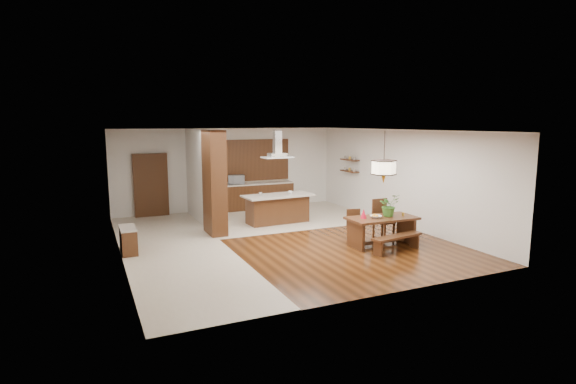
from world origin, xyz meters
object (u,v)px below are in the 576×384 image
dining_table (382,225)px  fruit_bowl (376,217)px  foliage_plant (389,205)px  dining_bench (397,244)px  pendant_lantern (384,158)px  microwave (236,180)px  range_hood (277,144)px  island_cup (290,192)px  kitchen_island (278,208)px  hallway_console (128,240)px  dining_chair_right (384,219)px  dining_chair_left (356,226)px

dining_table → fruit_bowl: size_ratio=6.30×
foliage_plant → fruit_bowl: (-0.43, -0.05, -0.25)m
dining_bench → pendant_lantern: bearing=88.9°
dining_bench → microwave: (-1.93, 6.57, 0.90)m
range_hood → microwave: (-0.54, 2.47, -1.36)m
range_hood → island_cup: (0.39, -0.09, -1.52)m
foliage_plant → fruit_bowl: foliage_plant is taller
kitchen_island → microwave: (-0.54, 2.47, 0.65)m
hallway_console → range_hood: size_ratio=0.98×
dining_bench → fruit_bowl: fruit_bowl is taller
dining_chair_right → fruit_bowl: 0.90m
dining_table → dining_bench: 0.72m
pendant_lantern → fruit_bowl: bearing=-172.1°
fruit_bowl → microwave: microwave is taller
range_hood → island_cup: bearing=-12.7°
foliage_plant → island_cup: size_ratio=4.29×
dining_chair_left → pendant_lantern: size_ratio=0.65×
fruit_bowl → island_cup: (-0.79, 3.41, 0.18)m
fruit_bowl → kitchen_island: bearing=108.7°
dining_table → dining_chair_right: dining_chair_right is taller
dining_chair_left → dining_chair_right: bearing=8.6°
dining_chair_left → fruit_bowl: dining_chair_left is taller
dining_table → dining_chair_left: 0.71m
kitchen_island → dining_table: bearing=-71.2°
dining_table → dining_bench: (-0.01, -0.64, -0.34)m
dining_bench → island_cup: (-1.00, 4.02, 0.74)m
range_hood → dining_chair_left: bearing=-71.6°
dining_chair_right → range_hood: size_ratio=1.18×
dining_table → island_cup: size_ratio=13.29×
foliage_plant → range_hood: 4.08m
dining_chair_right → pendant_lantern: 1.85m
dining_bench → pendant_lantern: size_ratio=1.10×
hallway_console → range_hood: (4.54, 1.54, 2.15)m
dining_table → pendant_lantern: 1.71m
dining_bench → kitchen_island: bearing=108.7°
hallway_console → dining_bench: (5.93, -2.57, -0.11)m
dining_bench → fruit_bowl: bearing=108.7°
hallway_console → island_cup: island_cup is taller
dining_bench → range_hood: 4.89m
range_hood → fruit_bowl: bearing=-71.3°
hallway_console → kitchen_island: bearing=18.7°
fruit_bowl → hallway_console: bearing=161.1°
dining_table → dining_chair_left: size_ratio=2.09×
island_cup → pendant_lantern: bearing=-73.4°
dining_chair_left → kitchen_island: (-0.97, 2.92, 0.03)m
dining_chair_left → dining_chair_right: dining_chair_right is taller
dining_bench → island_cup: 4.21m
dining_chair_left → range_hood: bearing=118.1°
microwave → range_hood: bearing=-64.6°
hallway_console → dining_chair_right: 6.55m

